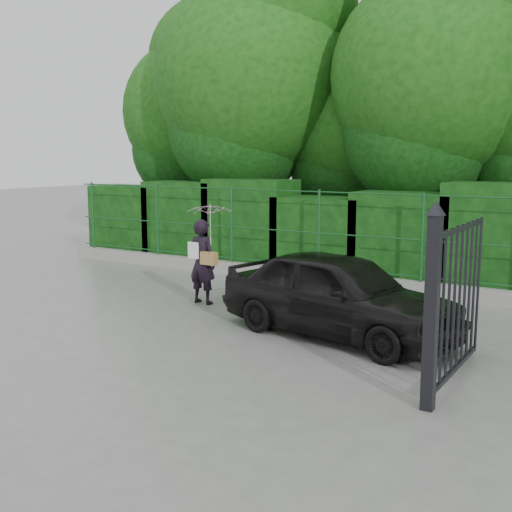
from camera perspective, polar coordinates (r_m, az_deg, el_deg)
The scene contains 8 objects.
ground at distance 10.79m, azimuth -7.18°, elevation -6.36°, with size 80.00×80.00×0.00m, color gray.
kerb at distance 14.43m, azimuth 4.11°, elevation -1.79°, with size 14.00×0.25×0.30m, color #9E9E99.
fence at distance 14.17m, azimuth 4.95°, elevation 2.30°, with size 14.13×0.06×1.80m.
hedge at distance 15.21m, azimuth 5.70°, elevation 2.10°, with size 14.20×1.20×2.29m.
trees at distance 16.80m, azimuth 13.21°, elevation 14.82°, with size 17.10×6.15×8.08m.
gate at distance 7.78m, azimuth 16.36°, elevation -3.67°, with size 0.22×2.33×2.36m.
woman at distance 12.23m, azimuth -4.39°, elevation 1.51°, with size 0.89×0.89×1.93m.
car at distance 10.17m, azimuth 7.35°, elevation -3.36°, with size 1.61×4.00×1.36m, color black.
Camera 1 is at (6.58, -8.06, 2.84)m, focal length 45.00 mm.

